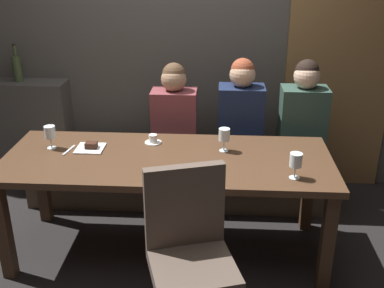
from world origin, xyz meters
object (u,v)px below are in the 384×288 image
object	(u,v)px
diner_far_end	(303,113)
wine_glass_far_left	(50,133)
espresso_cup	(153,140)
dessert_plate	(91,147)
dining_table	(167,169)
wine_glass_center_back	(224,135)
wine_bottle_pale_label	(17,68)
wine_glass_far_right	(296,161)
diner_bearded	(241,111)
fork_on_table	(69,150)
banquette_bench	(177,177)
chair_near_side	(189,245)
diner_redhead	(174,112)

from	to	relation	value
diner_far_end	wine_glass_far_left	distance (m)	1.92
espresso_cup	dessert_plate	xyz separation A→B (m)	(-0.42, -0.13, -0.01)
dining_table	wine_glass_center_back	size ratio (longest dim) A/B	13.41
wine_bottle_pale_label	wine_glass_far_right	xyz separation A→B (m)	(2.21, -1.29, -0.22)
diner_far_end	wine_glass_far_right	distance (m)	0.97
diner_bearded	wine_glass_far_left	bearing A→B (deg)	-155.46
diner_far_end	wine_glass_center_back	bearing A→B (deg)	-137.49
dining_table	wine_glass_center_back	xyz separation A→B (m)	(0.38, 0.13, 0.20)
wine_glass_far_right	fork_on_table	size ratio (longest dim) A/B	0.96
wine_glass_far_right	fork_on_table	xyz separation A→B (m)	(-1.50, 0.32, -0.11)
wine_glass_center_back	wine_glass_far_left	bearing A→B (deg)	-178.73
banquette_bench	chair_near_side	distance (m)	1.47
dining_table	diner_far_end	world-z (taller)	diner_far_end
diner_redhead	diner_far_end	xyz separation A→B (m)	(1.02, -0.03, 0.02)
espresso_cup	chair_near_side	bearing A→B (deg)	-71.46
diner_far_end	wine_glass_center_back	size ratio (longest dim) A/B	4.90
diner_redhead	fork_on_table	xyz separation A→B (m)	(-0.67, -0.66, -0.06)
dining_table	banquette_bench	distance (m)	0.82
wine_bottle_pale_label	diner_bearded	bearing A→B (deg)	-9.72
wine_glass_far_right	dessert_plate	size ratio (longest dim) A/B	0.86
dining_table	chair_near_side	bearing A→B (deg)	-74.86
wine_glass_far_left	dessert_plate	world-z (taller)	wine_glass_far_left
banquette_bench	diner_redhead	bearing A→B (deg)	125.40
diner_far_end	dessert_plate	bearing A→B (deg)	-158.92
wine_glass_center_back	dessert_plate	bearing A→B (deg)	-178.40
espresso_cup	fork_on_table	size ratio (longest dim) A/B	0.71
diner_redhead	dessert_plate	size ratio (longest dim) A/B	3.97
wine_glass_far_right	dessert_plate	world-z (taller)	wine_glass_far_right
wine_glass_center_back	dining_table	bearing A→B (deg)	-161.15
diner_far_end	espresso_cup	xyz separation A→B (m)	(-1.13, -0.46, -0.06)
banquette_bench	wine_glass_far_left	distance (m)	1.19
chair_near_side	wine_glass_center_back	size ratio (longest dim) A/B	5.98
chair_near_side	wine_glass_far_left	bearing A→B (deg)	140.89
chair_near_side	diner_far_end	size ratio (longest dim) A/B	1.22
wine_bottle_pale_label	banquette_bench	bearing A→B (deg)	-13.60
wine_glass_center_back	dessert_plate	size ratio (longest dim) A/B	0.86
banquette_bench	wine_glass_far_left	bearing A→B (deg)	-143.95
chair_near_side	espresso_cup	world-z (taller)	chair_near_side
wine_bottle_pale_label	wine_glass_far_left	bearing A→B (deg)	-57.97
banquette_bench	espresso_cup	distance (m)	0.72
dining_table	wine_glass_far_left	world-z (taller)	wine_glass_far_left
wine_glass_far_left	diner_far_end	bearing A→B (deg)	18.14
banquette_bench	diner_far_end	distance (m)	1.17
wine_bottle_pale_label	wine_glass_far_right	bearing A→B (deg)	-30.26
dining_table	fork_on_table	distance (m)	0.70
wine_bottle_pale_label	wine_glass_center_back	distance (m)	2.02
dining_table	dessert_plate	size ratio (longest dim) A/B	11.58
banquette_bench	diner_far_end	size ratio (longest dim) A/B	3.11
diner_far_end	wine_glass_far_left	xyz separation A→B (m)	(-1.82, -0.60, 0.03)
diner_bearded	diner_redhead	bearing A→B (deg)	177.97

